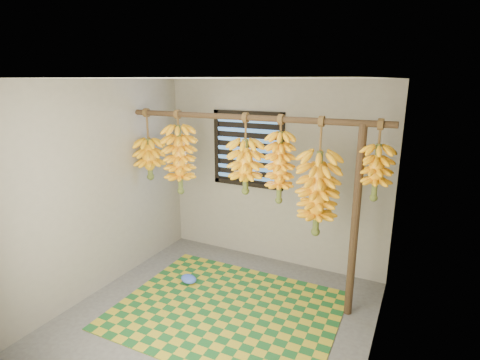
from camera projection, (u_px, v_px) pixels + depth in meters
The scene contains 16 objects.
floor at pixel (216, 318), 3.88m from camera, with size 3.00×3.00×0.01m, color #4C4C4C.
ceiling at pixel (212, 78), 3.25m from camera, with size 3.00×3.00×0.01m, color silver.
wall_back at pixel (273, 174), 4.87m from camera, with size 3.00×0.01×2.40m, color gray.
wall_left at pixel (99, 189), 4.22m from camera, with size 0.01×3.00×2.40m, color gray.
wall_right at pixel (381, 237), 2.91m from camera, with size 0.01×3.00×2.40m, color gray.
window at pixel (248, 150), 4.91m from camera, with size 1.00×0.04×1.00m.
hanging_pole at pixel (246, 118), 3.96m from camera, with size 0.06×0.06×3.00m, color #46311D.
support_post at pixel (355, 225), 3.70m from camera, with size 0.08×0.08×2.00m, color #46311D.
woven_mat at pixel (227, 310), 4.01m from camera, with size 2.28×1.82×0.01m, color #195623.
plastic_bag at pixel (189, 279), 4.53m from camera, with size 0.22×0.16×0.09m, color blue.
banana_bunch_a at pixel (149, 159), 4.70m from camera, with size 0.36×0.36×0.88m.
banana_bunch_b at pixel (180, 159), 4.49m from camera, with size 0.39×0.39×1.00m.
banana_bunch_c at pixel (246, 166), 4.10m from camera, with size 0.38×0.38×0.88m.
banana_bunch_d at pixel (280, 168), 3.92m from camera, with size 0.30×0.30×0.93m.
banana_bunch_e at pixel (318, 193), 3.80m from camera, with size 0.42×0.42×1.22m.
banana_bunch_f at pixel (376, 172), 3.49m from camera, with size 0.29×0.29×0.77m.
Camera 1 is at (1.74, -2.90, 2.39)m, focal length 28.00 mm.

